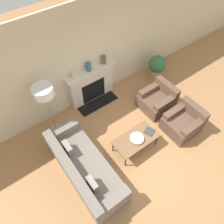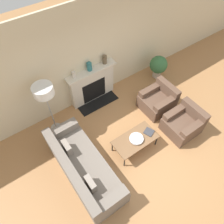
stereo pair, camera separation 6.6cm
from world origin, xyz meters
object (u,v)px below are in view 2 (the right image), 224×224
coffee_table (135,140)px  mantel_vase_center_left (89,67)px  bowl (136,139)px  fireplace (92,85)px  mantel_vase_left (74,74)px  couch (83,168)px  mantel_vase_center_right (105,60)px  potted_plant (158,65)px  armchair_far (158,100)px  book (149,132)px  floor_lamp (44,93)px  armchair_near (183,123)px

coffee_table → mantel_vase_center_left: size_ratio=4.70×
coffee_table → bowl: 0.07m
fireplace → mantel_vase_left: bearing=178.3°
couch → coffee_table: (1.39, -0.15, 0.08)m
mantel_vase_center_right → coffee_table: bearing=-104.2°
bowl → mantel_vase_left: mantel_vase_left is taller
couch → potted_plant: couch is taller
coffee_table → mantel_vase_center_right: 2.28m
mantel_vase_center_left → mantel_vase_left: bearing=180.0°
mantel_vase_left → mantel_vase_center_left: (0.46, 0.00, 0.03)m
fireplace → armchair_far: fireplace is taller
mantel_vase_center_right → book: bearing=-93.2°
fireplace → mantel_vase_center_right: (0.45, 0.01, 0.69)m
mantel_vase_center_left → floor_lamp: bearing=-165.4°
armchair_near → floor_lamp: (-2.74, 1.99, 1.11)m
potted_plant → coffee_table: bearing=-143.9°
book → mantel_vase_center_right: (0.12, 2.09, 0.80)m
bowl → floor_lamp: 2.39m
mantel_vase_center_left → mantel_vase_center_right: bearing=0.0°
book → mantel_vase_center_left: mantel_vase_center_left is taller
mantel_vase_center_left → coffee_table: bearing=-91.1°
book → floor_lamp: (-1.75, 1.73, 0.97)m
fireplace → bowl: (-0.05, -2.06, -0.09)m
mantel_vase_left → potted_plant: mantel_vase_left is taller
book → mantel_vase_center_right: mantel_vase_center_right is taller
couch → bowl: couch is taller
book → mantel_vase_center_left: bearing=78.2°
armchair_near → mantel_vase_center_left: bearing=-150.3°
armchair_near → couch: bearing=-99.2°
couch → potted_plant: 3.95m
couch → floor_lamp: floor_lamp is taller
book → mantel_vase_left: (-0.82, 2.09, 0.77)m
fireplace → book: fireplace is taller
bowl → mantel_vase_center_right: bearing=76.3°
armchair_near → bowl: armchair_near is taller
potted_plant → armchair_far: bearing=-131.8°
coffee_table → potted_plant: size_ratio=1.44×
fireplace → mantel_vase_center_left: mantel_vase_center_left is taller
book → mantel_vase_left: size_ratio=1.61×
floor_lamp → bowl: bearing=-51.3°
coffee_table → floor_lamp: 2.39m
armchair_near → mantel_vase_center_right: (-0.87, 2.35, 0.94)m
armchair_far → bowl: armchair_far is taller
armchair_far → mantel_vase_center_right: 1.88m
fireplace → mantel_vase_center_right: bearing=1.9°
floor_lamp → potted_plant: 3.74m
armchair_far → book: size_ratio=3.05×
armchair_far → fireplace: bearing=-136.1°
armchair_near → coffee_table: 1.42m
coffee_table → mantel_vase_center_right: mantel_vase_center_right is taller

